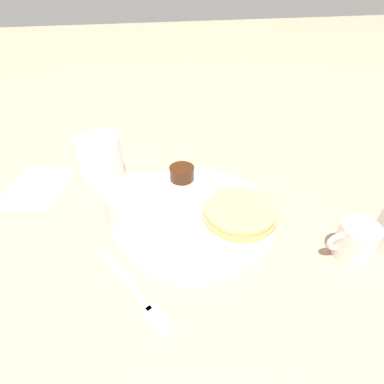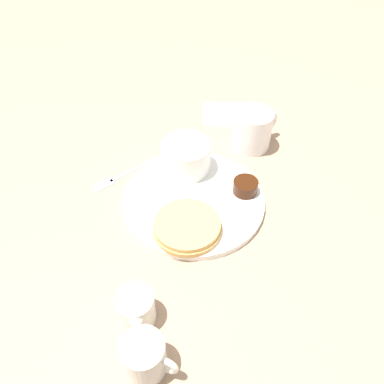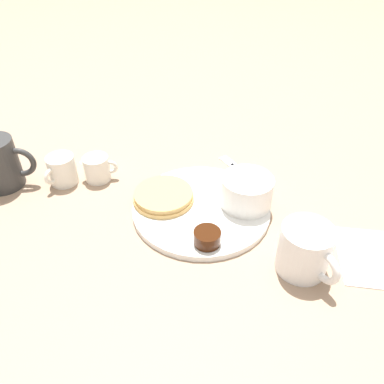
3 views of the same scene
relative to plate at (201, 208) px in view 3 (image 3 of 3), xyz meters
name	(u,v)px [view 3 (image 3 of 3)]	position (x,y,z in m)	size (l,w,h in m)	color
ground_plane	(201,210)	(0.00, 0.00, -0.01)	(4.00, 4.00, 0.00)	#9E7F66
plate	(201,208)	(0.00, 0.00, 0.00)	(0.26, 0.26, 0.01)	white
pancake_stack	(163,196)	(-0.02, -0.07, 0.01)	(0.12, 0.12, 0.02)	tan
bowl	(247,191)	(0.00, 0.08, 0.04)	(0.10, 0.10, 0.06)	white
syrup_cup	(206,237)	(0.10, 0.00, 0.02)	(0.05, 0.05, 0.02)	#38190A
butter_ramekin	(254,202)	(0.02, 0.10, 0.02)	(0.04, 0.04, 0.04)	white
coffee_mug	(305,250)	(0.15, 0.15, 0.04)	(0.11, 0.08, 0.08)	white
creamer_pitcher_near	(97,168)	(-0.12, -0.21, 0.02)	(0.05, 0.08, 0.06)	white
creamer_pitcher_far	(62,170)	(-0.11, -0.28, 0.03)	(0.07, 0.06, 0.06)	white
fork	(238,168)	(-0.13, 0.09, 0.00)	(0.14, 0.08, 0.00)	silver
napkin	(369,257)	(0.14, 0.27, 0.00)	(0.15, 0.13, 0.00)	white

